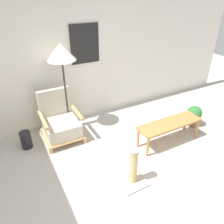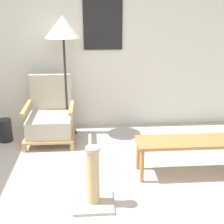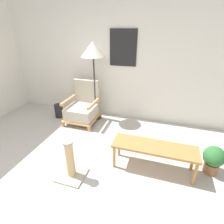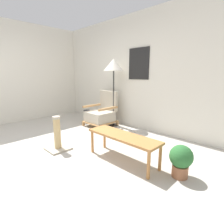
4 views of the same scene
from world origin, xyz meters
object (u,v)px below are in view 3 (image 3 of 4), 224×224
armchair (83,108)px  vase (59,111)px  potted_plant (213,159)px  floor_lamp (93,52)px  scratching_post (71,164)px  coffee_table (154,149)px

armchair → vase: size_ratio=2.79×
vase → potted_plant: 3.23m
floor_lamp → vase: 1.59m
potted_plant → floor_lamp: bearing=154.4°
potted_plant → scratching_post: bearing=-160.1°
floor_lamp → coffee_table: bearing=-41.5°
floor_lamp → vase: (-0.85, -0.21, -1.33)m
coffee_table → vase: bearing=155.3°
vase → potted_plant: potted_plant is taller
armchair → potted_plant: (2.48, -0.86, -0.07)m
armchair → coffee_table: size_ratio=0.74×
armchair → floor_lamp: size_ratio=0.53×
floor_lamp → armchair: bearing=-134.7°
armchair → potted_plant: bearing=-19.1°
scratching_post → armchair: bearing=110.3°
vase → armchair: bearing=-0.7°
armchair → scratching_post: (0.57, -1.55, -0.10)m
coffee_table → vase: coffee_table is taller
vase → scratching_post: 1.97m
armchair → coffee_table: armchair is taller
armchair → coffee_table: 1.96m
floor_lamp → potted_plant: floor_lamp is taller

